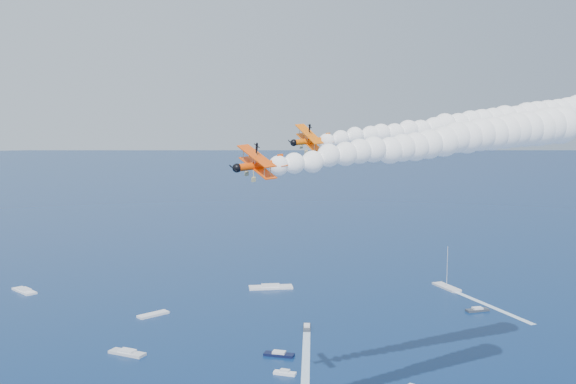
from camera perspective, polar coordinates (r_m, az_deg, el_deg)
name	(u,v)px	position (r m, az deg, el deg)	size (l,w,h in m)	color
biplane_lead	(311,141)	(113.13, 1.93, 4.24)	(7.11, 7.97, 4.80)	#FF6305
biplane_trail	(259,165)	(90.94, -2.39, 2.23)	(7.43, 8.34, 5.02)	#FF4905
smoke_trail_lead	(464,125)	(128.66, 14.35, 5.40)	(61.06, 8.56, 11.12)	white
smoke_trail_trail	(436,142)	(107.80, 12.18, 4.07)	(60.50, 14.56, 11.12)	white
spectator_boats	(171,337)	(196.38, -9.65, -11.73)	(217.44, 171.44, 0.70)	black
boat_wakes	(159,368)	(176.18, -10.62, -14.11)	(203.32, 146.40, 0.04)	white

